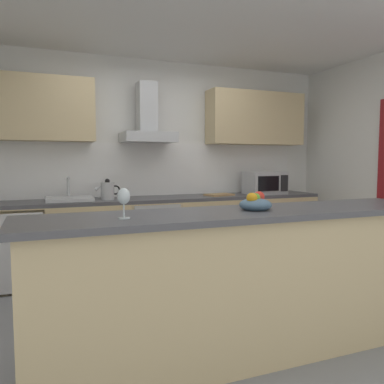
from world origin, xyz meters
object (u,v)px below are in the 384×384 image
(sink, at_px, (69,198))
(range_hood, at_px, (147,124))
(oven, at_px, (151,234))
(fruit_bowl, at_px, (255,203))
(kettle, at_px, (108,191))
(microwave, at_px, (265,183))
(refrigerator, at_px, (16,248))
(wine_glass, at_px, (124,197))
(chopping_board, at_px, (219,195))

(sink, bearing_deg, range_hood, 7.27)
(oven, height_order, fruit_bowl, fruit_bowl)
(kettle, height_order, range_hood, range_hood)
(microwave, bearing_deg, refrigerator, 179.53)
(sink, distance_m, range_hood, 1.27)
(refrigerator, xyz_separation_m, sink, (0.55, 0.01, 0.50))
(wine_glass, bearing_deg, kettle, 82.93)
(oven, xyz_separation_m, chopping_board, (0.89, -0.02, 0.45))
(oven, height_order, range_hood, range_hood)
(microwave, height_order, sink, microwave)
(oven, height_order, kettle, kettle)
(oven, relative_size, wine_glass, 4.50)
(fruit_bowl, bearing_deg, microwave, 56.24)
(kettle, xyz_separation_m, fruit_bowl, (0.64, -2.13, 0.05))
(range_hood, bearing_deg, kettle, -162.43)
(kettle, distance_m, wine_glass, 2.22)
(microwave, distance_m, sink, 2.49)
(sink, height_order, kettle, sink)
(refrigerator, relative_size, chopping_board, 2.50)
(refrigerator, relative_size, microwave, 1.70)
(refrigerator, height_order, range_hood, range_hood)
(oven, distance_m, chopping_board, 0.99)
(wine_glass, xyz_separation_m, chopping_board, (1.67, 2.21, -0.22))
(wine_glass, distance_m, fruit_bowl, 0.92)
(refrigerator, height_order, microwave, microwave)
(microwave, xyz_separation_m, sink, (-2.48, 0.04, -0.12))
(sink, height_order, chopping_board, sink)
(range_hood, relative_size, fruit_bowl, 3.27)
(range_hood, relative_size, wine_glass, 4.05)
(microwave, bearing_deg, kettle, -179.84)
(fruit_bowl, distance_m, chopping_board, 2.28)
(kettle, bearing_deg, microwave, 0.16)
(refrigerator, distance_m, sink, 0.75)
(kettle, height_order, fruit_bowl, kettle)
(microwave, height_order, range_hood, range_hood)
(refrigerator, distance_m, chopping_board, 2.41)
(chopping_board, bearing_deg, microwave, -0.36)
(sink, xyz_separation_m, kettle, (0.41, -0.04, 0.08))
(oven, relative_size, fruit_bowl, 3.64)
(oven, height_order, chopping_board, chopping_board)
(microwave, bearing_deg, fruit_bowl, -123.76)
(range_hood, bearing_deg, sink, -172.73)
(range_hood, xyz_separation_m, wine_glass, (-0.79, -2.36, -0.65))
(sink, relative_size, fruit_bowl, 2.27)
(oven, bearing_deg, fruit_bowl, -86.71)
(range_hood, bearing_deg, chopping_board, -9.81)
(refrigerator, relative_size, wine_glass, 4.78)
(microwave, xyz_separation_m, chopping_board, (-0.67, 0.00, -0.14))
(oven, bearing_deg, microwave, -1.03)
(microwave, height_order, kettle, microwave)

